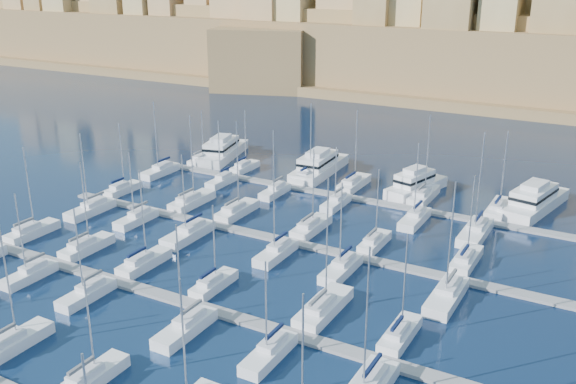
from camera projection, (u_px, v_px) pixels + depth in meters
The scene contains 45 objects.
ground at pixel (251, 269), 86.72m from camera, with size 600.00×600.00×0.00m, color #081433.
pontoon_mid_near at pixel (198, 306), 76.77m from camera, with size 84.00×2.00×0.40m, color slate.
pontoon_mid_far at pixel (287, 241), 94.89m from camera, with size 84.00×2.00×0.40m, color slate.
pontoon_far at pixel (348, 197), 113.00m from camera, with size 84.00×2.00×0.40m, color slate.
sailboat_2 at pixel (13, 343), 68.29m from camera, with size 2.64×8.80×14.69m.
sailboat_3 at pixel (92, 377), 62.57m from camera, with size 2.42×8.07×11.47m.
sailboat_12 at pixel (32, 231), 96.99m from camera, with size 2.60×8.66×14.16m.
sailboat_13 at pixel (87, 247), 91.77m from camera, with size 2.61×8.69×13.48m.
sailboat_14 at pixel (144, 262), 86.87m from camera, with size 2.61×8.71×13.97m.
sailboat_15 at pixel (214, 284), 81.02m from camera, with size 2.32×7.74×11.49m.
sailboat_16 at pixel (323, 308), 75.26m from camera, with size 3.12×10.39×16.87m.
sailboat_17 at pixel (400, 334), 69.86m from camera, with size 2.45×8.18×12.78m.
sailboat_19 at pixel (30, 274), 83.51m from camera, with size 2.31×7.70×12.34m.
sailboat_20 at pixel (87, 294), 78.60m from camera, with size 2.40×8.01×12.34m.
sailboat_21 at pixel (186, 328), 71.15m from camera, with size 2.65×8.83×13.62m.
sailboat_22 at pixel (269, 353), 66.52m from camera, with size 2.47×8.23×11.72m.
sailboat_24 at pixel (123, 189), 115.55m from camera, with size 2.32×7.74×13.06m.
sailboat_25 at pixel (192, 201), 109.61m from camera, with size 2.96×9.86×15.90m.
sailboat_26 at pixel (237, 211), 105.21m from camera, with size 2.87×9.57×15.99m.
sailboat_27 at pixel (311, 227), 98.73m from camera, with size 2.77×9.22×13.31m.
sailboat_28 at pixel (374, 242), 93.26m from camera, with size 2.36×7.87×12.01m.
sailboat_29 at pixel (466, 260), 87.61m from camera, with size 2.67×8.90×12.97m.
sailboat_30 at pixel (91, 209), 105.91m from camera, with size 2.77×9.23×14.04m.
sailboat_31 at pixel (137, 219), 102.01m from camera, with size 2.45×8.15×12.10m.
sailboat_32 at pixel (189, 234), 96.22m from camera, with size 2.98×9.93×13.50m.
sailboat_33 at pixel (276, 252), 89.89m from camera, with size 2.60×8.65×14.14m.
sailboat_34 at pixel (341, 268), 85.15m from camera, with size 2.67×8.91×13.21m.
sailboat_35 at pixel (447, 296), 78.03m from camera, with size 3.05×10.15×15.88m.
sailboat_36 at pixel (202, 160), 132.92m from camera, with size 2.28×7.61×11.29m.
sailboat_37 at pixel (245, 167), 128.16m from camera, with size 2.32×7.72×12.42m.
sailboat_38 at pixel (309, 176), 122.55m from camera, with size 2.93×9.77×15.05m.
sailboat_39 at pixel (353, 184), 118.38m from camera, with size 2.99×9.95×14.72m.
sailboat_40 at pixel (423, 195), 112.26m from camera, with size 3.00×10.01×15.34m.
sailboat_41 at pixel (499, 209), 106.17m from camera, with size 2.89×9.62×14.14m.
sailboat_42 at pixel (160, 171), 125.75m from camera, with size 2.75×9.16×14.85m.
sailboat_43 at pixel (222, 181), 119.91m from camera, with size 2.27×7.57×12.64m.
sailboat_44 at pixel (275, 191), 114.46m from camera, with size 2.34×7.81×12.29m.
sailboat_45 at pixel (336, 203), 108.91m from camera, with size 2.36×7.85×10.88m.
sailboat_46 at pixel (415, 219), 101.96m from camera, with size 2.70×9.02×13.52m.
sailboat_47 at pixel (475, 232), 96.72m from camera, with size 3.24×10.81×16.69m.
motor_yacht_a at pixel (222, 150), 136.31m from camera, with size 9.36×18.50×5.25m.
motor_yacht_b at pixel (319, 165), 125.90m from camera, with size 6.40×18.32×5.25m.
motor_yacht_c at pixel (415, 184), 115.05m from camera, with size 7.78×14.87×5.25m.
motor_yacht_d at pixel (534, 200), 107.22m from camera, with size 8.90×18.49×5.25m.
fortified_city at pixel (503, 44), 209.77m from camera, with size 460.00×108.95×59.52m.
Camera 1 is at (42.54, -65.98, 38.60)m, focal length 40.00 mm.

